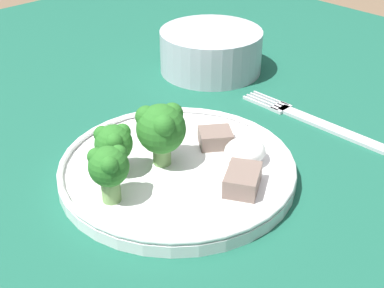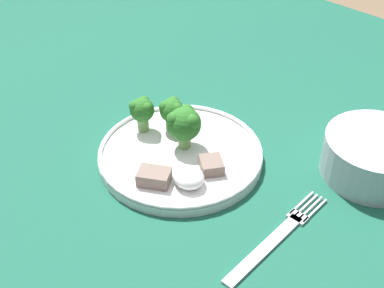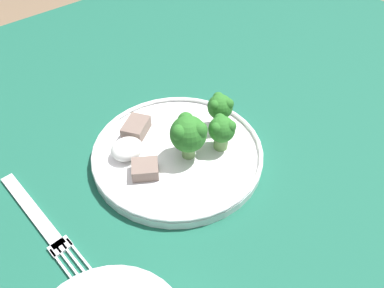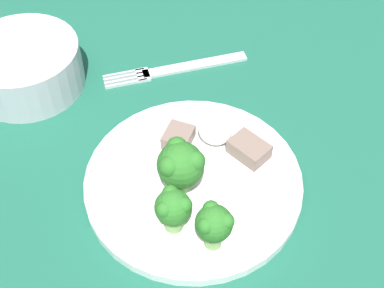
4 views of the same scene
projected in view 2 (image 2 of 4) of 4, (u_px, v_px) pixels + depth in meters
table at (180, 173)px, 0.85m from camera, size 1.29×1.17×0.71m
dinner_plate at (180, 154)px, 0.75m from camera, size 0.23×0.23×0.02m
fork at (277, 237)px, 0.64m from camera, size 0.02×0.19×0.00m
cream_bowl at (375, 157)px, 0.72m from camera, size 0.14×0.14×0.06m
broccoli_floret_near_rim_left at (142, 110)px, 0.77m from camera, size 0.04×0.04×0.05m
broccoli_floret_center_left at (172, 111)px, 0.77m from camera, size 0.04×0.04×0.05m
broccoli_floret_back_left at (184, 123)px, 0.74m from camera, size 0.05×0.05×0.06m
meat_slice_front_slice at (211, 165)px, 0.71m from camera, size 0.04×0.04×0.02m
meat_slice_middle_slice at (154, 177)px, 0.69m from camera, size 0.05×0.05×0.02m
sauce_dollop at (189, 177)px, 0.69m from camera, size 0.04×0.04×0.02m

